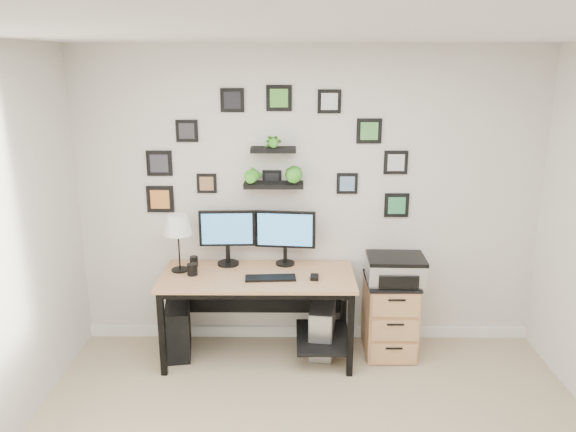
{
  "coord_description": "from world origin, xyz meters",
  "views": [
    {
      "loc": [
        -0.14,
        -2.7,
        2.48
      ],
      "look_at": [
        -0.18,
        1.83,
        1.2
      ],
      "focal_mm": 35.0,
      "sensor_mm": 36.0,
      "label": 1
    }
  ],
  "objects_px": {
    "pc_tower_black": "(178,329)",
    "pc_tower_grey": "(322,328)",
    "desk": "(262,287)",
    "monitor_right": "(285,233)",
    "printer": "(396,269)",
    "mug": "(192,269)",
    "file_cabinet": "(390,316)",
    "table_lamp": "(178,226)",
    "monitor_left": "(227,233)"
  },
  "relations": [
    {
      "from": "monitor_right",
      "to": "pc_tower_grey",
      "type": "relative_size",
      "value": 1.11
    },
    {
      "from": "monitor_left",
      "to": "table_lamp",
      "type": "relative_size",
      "value": 1.0
    },
    {
      "from": "monitor_right",
      "to": "pc_tower_grey",
      "type": "distance_m",
      "value": 0.89
    },
    {
      "from": "monitor_left",
      "to": "pc_tower_grey",
      "type": "relative_size",
      "value": 1.04
    },
    {
      "from": "table_lamp",
      "to": "file_cabinet",
      "type": "bearing_deg",
      "value": 0.1
    },
    {
      "from": "file_cabinet",
      "to": "printer",
      "type": "height_order",
      "value": "printer"
    },
    {
      "from": "desk",
      "to": "mug",
      "type": "bearing_deg",
      "value": -175.6
    },
    {
      "from": "table_lamp",
      "to": "printer",
      "type": "bearing_deg",
      "value": -0.8
    },
    {
      "from": "mug",
      "to": "pc_tower_grey",
      "type": "bearing_deg",
      "value": 4.68
    },
    {
      "from": "pc_tower_grey",
      "to": "printer",
      "type": "xyz_separation_m",
      "value": [
        0.6,
        -0.02,
        0.56
      ]
    },
    {
      "from": "printer",
      "to": "mug",
      "type": "bearing_deg",
      "value": -177.5
    },
    {
      "from": "monitor_left",
      "to": "pc_tower_grey",
      "type": "height_order",
      "value": "monitor_left"
    },
    {
      "from": "table_lamp",
      "to": "mug",
      "type": "height_order",
      "value": "table_lamp"
    },
    {
      "from": "table_lamp",
      "to": "desk",
      "type": "bearing_deg",
      "value": -4.52
    },
    {
      "from": "desk",
      "to": "monitor_left",
      "type": "bearing_deg",
      "value": 147.51
    },
    {
      "from": "table_lamp",
      "to": "pc_tower_grey",
      "type": "bearing_deg",
      "value": -0.49
    },
    {
      "from": "monitor_right",
      "to": "printer",
      "type": "relative_size",
      "value": 1.07
    },
    {
      "from": "monitor_left",
      "to": "file_cabinet",
      "type": "relative_size",
      "value": 0.73
    },
    {
      "from": "printer",
      "to": "file_cabinet",
      "type": "bearing_deg",
      "value": 129.37
    },
    {
      "from": "printer",
      "to": "monitor_right",
      "type": "bearing_deg",
      "value": 169.31
    },
    {
      "from": "mug",
      "to": "printer",
      "type": "xyz_separation_m",
      "value": [
        1.69,
        0.07,
        -0.02
      ]
    },
    {
      "from": "monitor_left",
      "to": "table_lamp",
      "type": "bearing_deg",
      "value": -160.38
    },
    {
      "from": "pc_tower_black",
      "to": "pc_tower_grey",
      "type": "xyz_separation_m",
      "value": [
        1.25,
        0.02,
        -0.0
      ]
    },
    {
      "from": "mug",
      "to": "printer",
      "type": "distance_m",
      "value": 1.69
    },
    {
      "from": "monitor_right",
      "to": "printer",
      "type": "height_order",
      "value": "monitor_right"
    },
    {
      "from": "monitor_right",
      "to": "pc_tower_grey",
      "type": "bearing_deg",
      "value": -26.32
    },
    {
      "from": "desk",
      "to": "pc_tower_grey",
      "type": "bearing_deg",
      "value": 4.99
    },
    {
      "from": "table_lamp",
      "to": "monitor_left",
      "type": "bearing_deg",
      "value": 19.62
    },
    {
      "from": "desk",
      "to": "pc_tower_grey",
      "type": "height_order",
      "value": "desk"
    },
    {
      "from": "pc_tower_grey",
      "to": "file_cabinet",
      "type": "bearing_deg",
      "value": 1.32
    },
    {
      "from": "monitor_left",
      "to": "pc_tower_grey",
      "type": "bearing_deg",
      "value": -10.37
    },
    {
      "from": "file_cabinet",
      "to": "printer",
      "type": "distance_m",
      "value": 0.45
    },
    {
      "from": "pc_tower_black",
      "to": "pc_tower_grey",
      "type": "bearing_deg",
      "value": -7.86
    },
    {
      "from": "monitor_left",
      "to": "monitor_right",
      "type": "height_order",
      "value": "monitor_left"
    },
    {
      "from": "desk",
      "to": "monitor_right",
      "type": "relative_size",
      "value": 3.08
    },
    {
      "from": "monitor_right",
      "to": "file_cabinet",
      "type": "relative_size",
      "value": 0.78
    },
    {
      "from": "pc_tower_black",
      "to": "pc_tower_grey",
      "type": "relative_size",
      "value": 0.96
    },
    {
      "from": "monitor_right",
      "to": "pc_tower_black",
      "type": "relative_size",
      "value": 1.16
    },
    {
      "from": "desk",
      "to": "pc_tower_black",
      "type": "height_order",
      "value": "desk"
    },
    {
      "from": "pc_tower_black",
      "to": "file_cabinet",
      "type": "xyz_separation_m",
      "value": [
        1.83,
        0.04,
        0.11
      ]
    },
    {
      "from": "table_lamp",
      "to": "file_cabinet",
      "type": "xyz_separation_m",
      "value": [
        1.79,
        0.0,
        -0.81
      ]
    },
    {
      "from": "mug",
      "to": "file_cabinet",
      "type": "relative_size",
      "value": 0.14
    },
    {
      "from": "mug",
      "to": "file_cabinet",
      "type": "xyz_separation_m",
      "value": [
        1.67,
        0.1,
        -0.46
      ]
    },
    {
      "from": "printer",
      "to": "pc_tower_black",
      "type": "bearing_deg",
      "value": -179.7
    },
    {
      "from": "monitor_left",
      "to": "monitor_right",
      "type": "distance_m",
      "value": 0.49
    },
    {
      "from": "desk",
      "to": "pc_tower_black",
      "type": "xyz_separation_m",
      "value": [
        -0.73,
        0.02,
        -0.4
      ]
    },
    {
      "from": "pc_tower_grey",
      "to": "file_cabinet",
      "type": "distance_m",
      "value": 0.59
    },
    {
      "from": "mug",
      "to": "table_lamp",
      "type": "bearing_deg",
      "value": 140.93
    },
    {
      "from": "table_lamp",
      "to": "printer",
      "type": "relative_size",
      "value": 1.01
    },
    {
      "from": "desk",
      "to": "table_lamp",
      "type": "height_order",
      "value": "table_lamp"
    }
  ]
}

